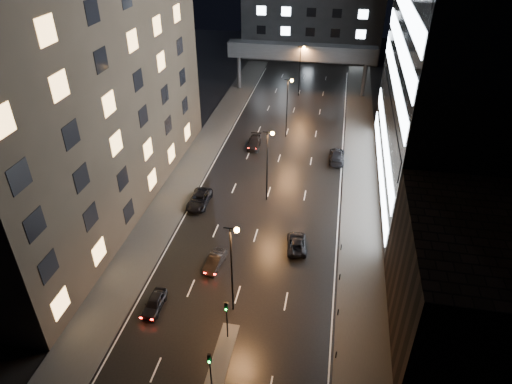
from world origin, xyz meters
TOP-DOWN VIEW (x-y plane):
  - ground at (0.00, 40.00)m, footprint 160.00×160.00m
  - sidewalk_left at (-12.50, 35.00)m, footprint 5.00×110.00m
  - sidewalk_right at (12.50, 35.00)m, footprint 5.00×110.00m
  - building_left at (-22.50, 24.00)m, footprint 15.00×48.00m
  - building_right_low at (20.00, 9.00)m, footprint 10.00×18.00m
  - building_right_glass at (25.00, 36.00)m, footprint 20.00×36.00m
  - building_far at (0.00, 98.00)m, footprint 34.00×14.00m
  - skybridge at (0.00, 70.00)m, footprint 30.00×3.00m
  - median_island at (0.30, 2.00)m, footprint 1.60×8.00m
  - traffic_signal_near at (0.30, 4.49)m, footprint 0.28×0.34m
  - traffic_signal_far at (0.30, -1.01)m, footprint 0.28×0.34m
  - bollard_row at (10.20, 6.50)m, footprint 0.12×25.12m
  - streetlight_near at (0.16, 8.00)m, footprint 1.45×0.50m
  - streetlight_mid_a at (0.16, 28.00)m, footprint 1.45×0.50m
  - streetlight_mid_b at (0.16, 48.00)m, footprint 1.45×0.50m
  - streetlight_far at (0.16, 68.00)m, footprint 1.45×0.50m
  - car_away_a at (-7.66, 6.74)m, footprint 1.60×3.95m
  - car_away_b at (-3.41, 13.84)m, footprint 1.96×4.27m
  - car_away_c at (-8.59, 25.25)m, footprint 2.55×5.45m
  - car_away_d at (-4.59, 43.21)m, footprint 2.36×5.18m
  - car_toward_a at (5.10, 18.64)m, footprint 2.76×4.93m
  - car_toward_b at (8.86, 40.88)m, footprint 2.40×5.72m

SIDE VIEW (x-z plane):
  - ground at x=0.00m, z-range 0.00..0.00m
  - sidewalk_left at x=-12.50m, z-range 0.00..0.15m
  - sidewalk_right at x=12.50m, z-range 0.00..0.15m
  - median_island at x=0.30m, z-range 0.00..0.15m
  - bollard_row at x=10.20m, z-range 0.00..0.90m
  - car_toward_a at x=5.10m, z-range 0.00..1.30m
  - car_away_a at x=-7.66m, z-range 0.00..1.34m
  - car_away_b at x=-3.41m, z-range 0.00..1.36m
  - car_away_d at x=-4.59m, z-range 0.00..1.47m
  - car_away_c at x=-8.59m, z-range 0.00..1.51m
  - car_toward_b at x=8.86m, z-range 0.00..1.65m
  - traffic_signal_near at x=0.30m, z-range 0.89..5.29m
  - traffic_signal_far at x=0.30m, z-range 0.89..5.29m
  - building_right_low at x=20.00m, z-range 0.00..12.00m
  - streetlight_near at x=0.16m, z-range 1.42..11.57m
  - streetlight_mid_a at x=0.16m, z-range 1.42..11.57m
  - streetlight_mid_b at x=0.16m, z-range 1.42..11.57m
  - streetlight_far at x=0.16m, z-range 1.42..11.57m
  - skybridge at x=0.00m, z-range 3.34..13.34m
  - building_far at x=0.00m, z-range 0.00..25.00m
  - building_left at x=-22.50m, z-range 0.00..40.00m
  - building_right_glass at x=25.00m, z-range 0.00..45.00m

